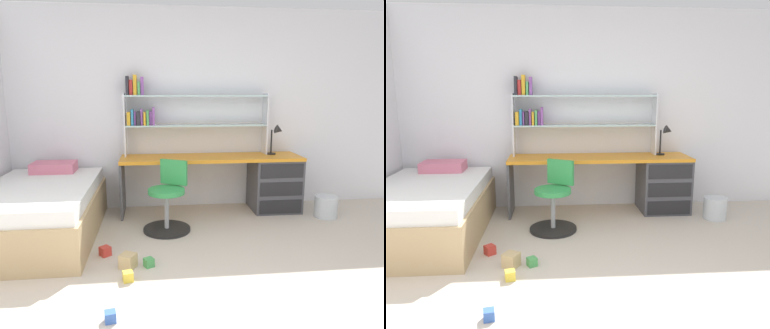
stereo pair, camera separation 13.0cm
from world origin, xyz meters
TOP-DOWN VIEW (x-y plane):
  - room_shell at (-1.29, 1.32)m, footprint 5.78×6.60m
  - desk at (0.72, 2.50)m, footprint 2.25×0.55m
  - bookshelf_hutch at (-0.33, 2.66)m, footprint 1.81×0.22m
  - desk_lamp at (0.96, 2.54)m, footprint 0.20×0.17m
  - swivel_chair at (-0.47, 1.93)m, footprint 0.52×0.52m
  - bed_platform at (-1.80, 1.88)m, footprint 1.14×1.82m
  - waste_bin at (1.47, 2.13)m, footprint 0.27×0.27m
  - toy_block_yellow_0 at (-0.84, 0.84)m, footprint 0.10×0.10m
  - toy_block_green_1 at (-0.67, 1.07)m, footprint 0.10×0.10m
  - toy_block_natural_2 at (-0.85, 1.07)m, footprint 0.17×0.17m
  - toy_block_blue_3 at (-0.92, 0.32)m, footprint 0.09×0.09m
  - toy_block_red_4 at (-1.08, 1.34)m, footprint 0.12×0.12m

SIDE VIEW (x-z plane):
  - toy_block_blue_3 at x=-0.92m, z-range 0.00..0.07m
  - toy_block_green_1 at x=-0.67m, z-range 0.00..0.08m
  - toy_block_yellow_0 at x=-0.84m, z-range 0.00..0.08m
  - toy_block_red_4 at x=-1.08m, z-range 0.00..0.09m
  - toy_block_natural_2 at x=-0.85m, z-range 0.00..0.12m
  - waste_bin at x=1.47m, z-range 0.00..0.26m
  - bed_platform at x=-1.80m, z-range -0.06..0.62m
  - swivel_chair at x=-0.47m, z-range -0.08..0.68m
  - desk at x=0.72m, z-range 0.04..0.76m
  - desk_lamp at x=0.96m, z-range 0.78..1.16m
  - bookshelf_hutch at x=-0.33m, z-range 0.77..1.77m
  - room_shell at x=-1.29m, z-range 0.00..2.54m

